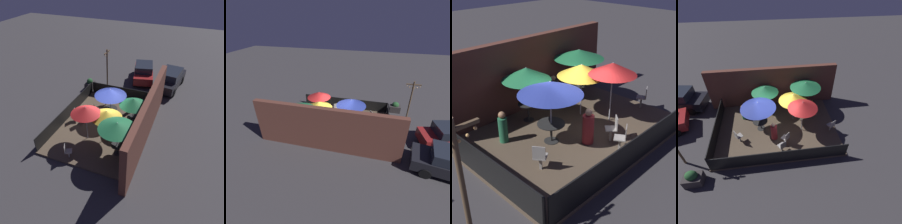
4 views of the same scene
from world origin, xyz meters
The scene contains 22 objects.
ground_plane centered at (0.00, 0.00, 0.00)m, with size 60.00×60.00×0.00m, color #383538.
patio_deck centered at (0.00, 0.00, 0.06)m, with size 7.94×5.55×0.12m.
building_wall centered at (0.00, 3.01, 1.56)m, with size 9.54×0.36×3.13m.
fence_front centered at (0.00, -2.73, 0.59)m, with size 7.74×0.05×0.95m.
fence_side_left centered at (-3.92, 0.00, 0.59)m, with size 0.05×5.35×0.95m.
patio_umbrella_0 centered at (-1.08, 0.10, 2.16)m, with size 2.23×2.23×2.27m.
patio_umbrella_1 centered at (-0.62, 1.90, 2.08)m, with size 1.90×1.90×2.21m.
patio_umbrella_2 centered at (2.25, 1.82, 2.26)m, with size 2.18×2.18×2.34m.
patio_umbrella_3 centered at (1.63, -0.43, 2.29)m, with size 1.84×1.84×2.40m.
patio_umbrella_4 centered at (1.21, 0.75, 2.05)m, with size 1.93×1.93×2.16m.
dining_table_0 centered at (-1.08, 0.10, 0.70)m, with size 0.98×0.98×0.73m.
dining_table_1 centered at (-0.62, 1.90, 0.70)m, with size 0.79×0.79×0.74m.
dining_table_2 centered at (2.25, 1.82, 0.67)m, with size 0.73×0.73×0.70m.
patio_chair_0 centered at (0.45, -1.43, 0.64)m, with size 0.57×0.57×0.95m.
patio_chair_1 centered at (3.56, -0.75, 0.63)m, with size 0.54×0.54×0.93m.
patio_chair_2 centered at (-2.48, -0.88, 0.62)m, with size 0.56×0.56×0.92m.
patio_chair_3 centered at (0.17, -2.02, 0.63)m, with size 0.55×0.55×0.93m.
patron_0 centered at (-0.24, -0.88, 0.70)m, with size 0.42×0.42×1.31m.
patron_1 centered at (1.24, 2.37, 0.68)m, with size 0.55×0.55×1.27m.
patron_2 centered at (-2.27, 1.29, 0.66)m, with size 0.36×0.36×1.18m.
planter_box centered at (-4.57, -3.30, 0.42)m, with size 0.93×0.65×0.98m.
light_post centered at (-5.47, -1.98, 1.96)m, with size 1.10×0.12×3.48m.
Camera 2 is at (-2.95, 11.47, 8.10)m, focal length 28.00 mm.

